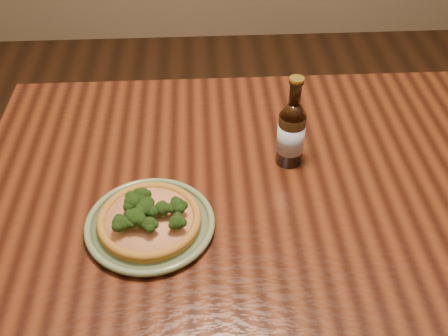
{
  "coord_description": "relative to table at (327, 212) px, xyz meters",
  "views": [
    {
      "loc": [
        -0.29,
        -0.74,
        1.55
      ],
      "look_at": [
        -0.24,
        0.08,
        0.82
      ],
      "focal_mm": 42.0,
      "sensor_mm": 36.0,
      "label": 1
    }
  ],
  "objects": [
    {
      "name": "pizza",
      "position": [
        -0.4,
        -0.11,
        0.12
      ],
      "size": [
        0.21,
        0.21,
        0.06
      ],
      "rotation": [
        0.0,
        0.0,
        -0.33
      ],
      "color": "#A57125",
      "rests_on": "plate"
    },
    {
      "name": "table",
      "position": [
        0.0,
        0.0,
        0.0
      ],
      "size": [
        1.6,
        0.9,
        0.75
      ],
      "color": "#4A200F",
      "rests_on": "ground"
    },
    {
      "name": "plate",
      "position": [
        -0.4,
        -0.11,
        0.1
      ],
      "size": [
        0.26,
        0.26,
        0.02
      ],
      "rotation": [
        0.0,
        0.0,
        -0.19
      ],
      "color": "#647953",
      "rests_on": "table"
    },
    {
      "name": "beer_bottle",
      "position": [
        -0.09,
        0.08,
        0.18
      ],
      "size": [
        0.06,
        0.06,
        0.22
      ],
      "rotation": [
        0.0,
        0.0,
        0.21
      ],
      "color": "black",
      "rests_on": "table"
    }
  ]
}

